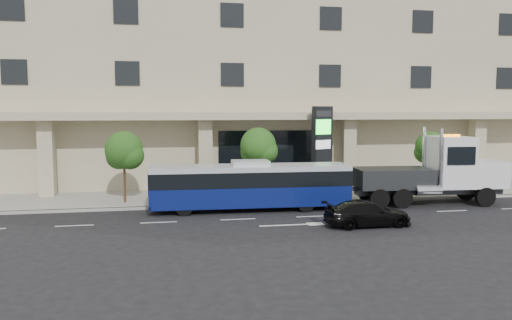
{
  "coord_description": "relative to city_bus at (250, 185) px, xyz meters",
  "views": [
    {
      "loc": [
        -7.55,
        -26.37,
        5.57
      ],
      "look_at": [
        -2.43,
        2.0,
        2.69
      ],
      "focal_mm": 35.0,
      "sensor_mm": 36.0,
      "label": 1
    }
  ],
  "objects": [
    {
      "name": "ground",
      "position": [
        2.98,
        -0.72,
        -1.43
      ],
      "size": [
        120.0,
        120.0,
        0.0
      ],
      "primitive_type": "plane",
      "color": "black",
      "rests_on": "ground"
    },
    {
      "name": "sidewalk",
      "position": [
        2.98,
        4.28,
        -1.35
      ],
      "size": [
        120.0,
        6.0,
        0.15
      ],
      "primitive_type": "cube",
      "color": "gray",
      "rests_on": "ground"
    },
    {
      "name": "curb",
      "position": [
        2.98,
        1.28,
        -1.35
      ],
      "size": [
        120.0,
        0.3,
        0.15
      ],
      "primitive_type": "cube",
      "color": "gray",
      "rests_on": "ground"
    },
    {
      "name": "convention_center",
      "position": [
        2.98,
        14.7,
        8.55
      ],
      "size": [
        60.0,
        17.6,
        20.0
      ],
      "color": "tan",
      "rests_on": "ground"
    },
    {
      "name": "tree_left",
      "position": [
        -6.99,
        2.87,
        1.69
      ],
      "size": [
        2.27,
        2.2,
        4.22
      ],
      "color": "#422B19",
      "rests_on": "sidewalk"
    },
    {
      "name": "tree_mid",
      "position": [
        1.01,
        2.87,
        1.83
      ],
      "size": [
        2.28,
        2.2,
        4.38
      ],
      "color": "#422B19",
      "rests_on": "sidewalk"
    },
    {
      "name": "tree_right",
      "position": [
        12.51,
        2.87,
        1.61
      ],
      "size": [
        2.1,
        2.0,
        4.04
      ],
      "color": "#422B19",
      "rests_on": "sidewalk"
    },
    {
      "name": "city_bus",
      "position": [
        0.0,
        0.0,
        0.0
      ],
      "size": [
        11.13,
        2.67,
        2.8
      ],
      "rotation": [
        0.0,
        0.0,
        -0.03
      ],
      "color": "black",
      "rests_on": "ground"
    },
    {
      "name": "tow_truck",
      "position": [
        11.14,
        -0.1,
        0.44
      ],
      "size": [
        10.02,
        3.19,
        4.54
      ],
      "rotation": [
        0.0,
        0.0,
        -0.09
      ],
      "color": "#2D3033",
      "rests_on": "ground"
    },
    {
      "name": "black_sedan",
      "position": [
        4.94,
        -4.76,
        -0.81
      ],
      "size": [
        4.24,
        1.78,
        1.22
      ],
      "primitive_type": "imported",
      "rotation": [
        0.0,
        0.0,
        1.59
      ],
      "color": "black",
      "rests_on": "ground"
    },
    {
      "name": "signage_pylon",
      "position": [
        5.42,
        3.99,
        1.61
      ],
      "size": [
        1.49,
        1.06,
        5.68
      ],
      "rotation": [
        0.0,
        0.0,
        0.43
      ],
      "color": "black",
      "rests_on": "sidewalk"
    }
  ]
}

